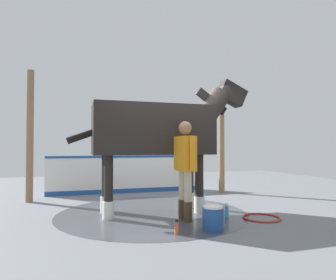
{
  "coord_description": "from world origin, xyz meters",
  "views": [
    {
      "loc": [
        1.79,
        5.55,
        1.25
      ],
      "look_at": [
        0.11,
        0.45,
        1.38
      ],
      "focal_mm": 31.6,
      "sensor_mm": 36.0,
      "label": 1
    }
  ],
  "objects_px": {
    "bottle_shampoo": "(227,211)",
    "hose_coil": "(262,218)",
    "horse": "(158,132)",
    "handler": "(185,163)",
    "bottle_spray": "(177,228)",
    "wash_bucket": "(213,218)"
  },
  "relations": [
    {
      "from": "horse",
      "to": "handler",
      "type": "height_order",
      "value": "horse"
    },
    {
      "from": "horse",
      "to": "wash_bucket",
      "type": "height_order",
      "value": "horse"
    },
    {
      "from": "bottle_shampoo",
      "to": "hose_coil",
      "type": "distance_m",
      "value": 0.62
    },
    {
      "from": "bottle_spray",
      "to": "hose_coil",
      "type": "height_order",
      "value": "bottle_spray"
    },
    {
      "from": "hose_coil",
      "to": "horse",
      "type": "bearing_deg",
      "value": -33.15
    },
    {
      "from": "wash_bucket",
      "to": "bottle_spray",
      "type": "distance_m",
      "value": 0.6
    },
    {
      "from": "wash_bucket",
      "to": "bottle_shampoo",
      "type": "bearing_deg",
      "value": -133.55
    },
    {
      "from": "wash_bucket",
      "to": "hose_coil",
      "type": "distance_m",
      "value": 1.22
    },
    {
      "from": "horse",
      "to": "handler",
      "type": "relative_size",
      "value": 2.11
    },
    {
      "from": "bottle_spray",
      "to": "horse",
      "type": "bearing_deg",
      "value": -96.05
    },
    {
      "from": "bottle_spray",
      "to": "hose_coil",
      "type": "xyz_separation_m",
      "value": [
        -1.74,
        -0.43,
        -0.08
      ]
    },
    {
      "from": "horse",
      "to": "wash_bucket",
      "type": "relative_size",
      "value": 9.77
    },
    {
      "from": "wash_bucket",
      "to": "bottle_shampoo",
      "type": "distance_m",
      "value": 0.83
    },
    {
      "from": "wash_bucket",
      "to": "horse",
      "type": "bearing_deg",
      "value": -72.88
    },
    {
      "from": "bottle_shampoo",
      "to": "wash_bucket",
      "type": "bearing_deg",
      "value": 46.45
    },
    {
      "from": "horse",
      "to": "handler",
      "type": "distance_m",
      "value": 0.95
    },
    {
      "from": "horse",
      "to": "hose_coil",
      "type": "distance_m",
      "value": 2.43
    },
    {
      "from": "handler",
      "to": "wash_bucket",
      "type": "relative_size",
      "value": 4.62
    },
    {
      "from": "handler",
      "to": "wash_bucket",
      "type": "distance_m",
      "value": 1.08
    },
    {
      "from": "horse",
      "to": "bottle_shampoo",
      "type": "xyz_separation_m",
      "value": [
        -1.01,
        0.83,
        -1.42
      ]
    },
    {
      "from": "handler",
      "to": "bottle_spray",
      "type": "distance_m",
      "value": 1.23
    },
    {
      "from": "wash_bucket",
      "to": "hose_coil",
      "type": "bearing_deg",
      "value": -161.01
    }
  ]
}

